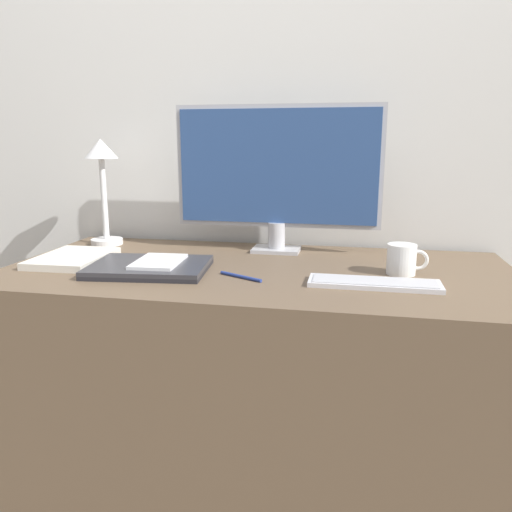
{
  "coord_description": "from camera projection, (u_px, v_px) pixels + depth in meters",
  "views": [
    {
      "loc": [
        0.27,
        -1.18,
        1.06
      ],
      "look_at": [
        0.02,
        0.07,
        0.76
      ],
      "focal_mm": 35.0,
      "sensor_mm": 36.0,
      "label": 1
    }
  ],
  "objects": [
    {
      "name": "coffee_mug",
      "position": [
        402.0,
        259.0,
        1.35
      ],
      "size": [
        0.11,
        0.08,
        0.08
      ],
      "color": "white",
      "rests_on": "desk"
    },
    {
      "name": "notebook",
      "position": [
        73.0,
        258.0,
        1.5
      ],
      "size": [
        0.2,
        0.27,
        0.02
      ],
      "color": "silver",
      "rests_on": "desk"
    },
    {
      "name": "laptop",
      "position": [
        150.0,
        267.0,
        1.39
      ],
      "size": [
        0.34,
        0.27,
        0.02
      ],
      "color": "#232328",
      "rests_on": "desk"
    },
    {
      "name": "monitor",
      "position": [
        277.0,
        172.0,
        1.59
      ],
      "size": [
        0.66,
        0.11,
        0.47
      ],
      "color": "#B7B7BC",
      "rests_on": "desk"
    },
    {
      "name": "keyboard",
      "position": [
        374.0,
        283.0,
        1.25
      ],
      "size": [
        0.33,
        0.1,
        0.01
      ],
      "color": "silver",
      "rests_on": "desk"
    },
    {
      "name": "desk_lamp",
      "position": [
        102.0,
        173.0,
        1.7
      ],
      "size": [
        0.11,
        0.11,
        0.36
      ],
      "color": "white",
      "rests_on": "desk"
    },
    {
      "name": "ereader",
      "position": [
        159.0,
        261.0,
        1.39
      ],
      "size": [
        0.13,
        0.18,
        0.01
      ],
      "color": "white",
      "rests_on": "laptop"
    },
    {
      "name": "desk",
      "position": [
        258.0,
        380.0,
        1.51
      ],
      "size": [
        1.44,
        0.69,
        0.7
      ],
      "color": "brown",
      "rests_on": "ground_plane"
    },
    {
      "name": "pen",
      "position": [
        241.0,
        277.0,
        1.32
      ],
      "size": [
        0.13,
        0.07,
        0.01
      ],
      "color": "navy",
      "rests_on": "desk"
    },
    {
      "name": "wall_back",
      "position": [
        280.0,
        99.0,
        1.7
      ],
      "size": [
        3.6,
        0.05,
        2.4
      ],
      "color": "silver",
      "rests_on": "ground_plane"
    }
  ]
}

